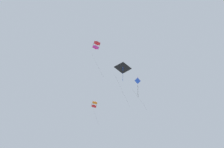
{
  "coord_description": "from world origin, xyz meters",
  "views": [
    {
      "loc": [
        43.45,
        -5.21,
        15.21
      ],
      "look_at": [
        4.57,
        0.18,
        33.66
      ],
      "focal_mm": 31.57,
      "sensor_mm": 36.0,
      "label": 1
    }
  ],
  "objects_px": {
    "kite_delta_near_left": "(123,68)",
    "kite_diamond_mid_left": "(138,82)",
    "kite_box_near_right": "(94,105)",
    "kite_box_highest": "(96,45)"
  },
  "relations": [
    {
      "from": "kite_box_highest",
      "to": "kite_delta_near_left",
      "type": "bearing_deg",
      "value": -66.48
    },
    {
      "from": "kite_delta_near_left",
      "to": "kite_diamond_mid_left",
      "type": "bearing_deg",
      "value": 3.35
    },
    {
      "from": "kite_box_near_right",
      "to": "kite_diamond_mid_left",
      "type": "relative_size",
      "value": 0.76
    },
    {
      "from": "kite_box_near_right",
      "to": "kite_box_highest",
      "type": "distance_m",
      "value": 14.07
    },
    {
      "from": "kite_delta_near_left",
      "to": "kite_box_near_right",
      "type": "bearing_deg",
      "value": 127.82
    },
    {
      "from": "kite_delta_near_left",
      "to": "kite_box_near_right",
      "type": "xyz_separation_m",
      "value": [
        -6.02,
        -5.43,
        -6.43
      ]
    },
    {
      "from": "kite_diamond_mid_left",
      "to": "kite_box_near_right",
      "type": "bearing_deg",
      "value": 133.01
    },
    {
      "from": "kite_delta_near_left",
      "to": "kite_box_near_right",
      "type": "relative_size",
      "value": 1.67
    },
    {
      "from": "kite_diamond_mid_left",
      "to": "kite_box_highest",
      "type": "height_order",
      "value": "kite_box_highest"
    },
    {
      "from": "kite_delta_near_left",
      "to": "kite_box_near_right",
      "type": "distance_m",
      "value": 10.34
    }
  ]
}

